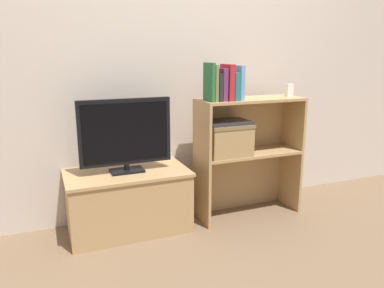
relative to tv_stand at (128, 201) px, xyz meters
name	(u,v)px	position (x,y,z in m)	size (l,w,h in m)	color
ground_plane	(200,231)	(0.45, -0.21, -0.21)	(16.00, 16.00, 0.00)	brown
wall_back	(176,53)	(0.45, 0.25, 0.99)	(10.00, 0.05, 2.40)	beige
tv_stand	(128,201)	(0.00, 0.00, 0.00)	(0.82, 0.45, 0.42)	tan
tv	(125,134)	(0.00, 0.00, 0.47)	(0.61, 0.14, 0.49)	black
bookshelf_lower_tier	(244,173)	(0.90, -0.01, 0.09)	(0.78, 0.29, 0.49)	tan
bookshelf_upper_tier	(246,117)	(0.90, -0.01, 0.53)	(0.78, 0.29, 0.40)	tan
book_forest	(209,82)	(0.55, -0.11, 0.80)	(0.02, 0.15, 0.26)	#286638
book_olive	(213,83)	(0.58, -0.11, 0.79)	(0.02, 0.14, 0.24)	olive
book_charcoal	(217,87)	(0.61, -0.11, 0.77)	(0.03, 0.14, 0.19)	#232328
book_plum	(222,85)	(0.65, -0.11, 0.78)	(0.03, 0.13, 0.22)	#6B2D66
book_crimson	(227,82)	(0.69, -0.11, 0.80)	(0.04, 0.16, 0.24)	#B22328
book_teal	(233,86)	(0.73, -0.11, 0.77)	(0.04, 0.16, 0.19)	#1E7075
book_skyblue	(238,83)	(0.77, -0.11, 0.79)	(0.03, 0.14, 0.24)	#709ECC
baby_monitor	(289,90)	(1.24, -0.07, 0.72)	(0.05, 0.04, 0.12)	white
storage_basket_left	(227,138)	(0.71, -0.08, 0.40)	(0.32, 0.26, 0.23)	tan
laptop	(227,122)	(0.71, -0.08, 0.52)	(0.32, 0.23, 0.02)	#2D2D33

